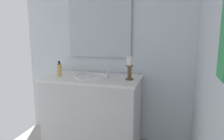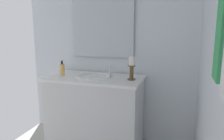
% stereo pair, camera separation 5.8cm
% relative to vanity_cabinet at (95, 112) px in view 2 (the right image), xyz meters
% --- Properties ---
extents(wall_left, '(0.04, 2.21, 2.45)m').
position_rel_vanity_cabinet_xyz_m(wall_left, '(-0.33, 0.07, 0.79)').
color(wall_left, silver).
rests_on(wall_left, ground).
extents(vanity_cabinet, '(0.58, 1.13, 0.86)m').
position_rel_vanity_cabinet_xyz_m(vanity_cabinet, '(0.00, 0.00, 0.00)').
color(vanity_cabinet, silver).
rests_on(vanity_cabinet, ground).
extents(sink_basin, '(0.40, 0.40, 0.24)m').
position_rel_vanity_cabinet_xyz_m(sink_basin, '(-0.00, 0.00, 0.39)').
color(sink_basin, white).
rests_on(sink_basin, vanity_cabinet).
extents(mirror, '(0.02, 0.80, 0.76)m').
position_rel_vanity_cabinet_xyz_m(mirror, '(-0.28, 0.00, 1.01)').
color(mirror, silver).
extents(candle_holder_tall, '(0.09, 0.09, 0.26)m').
position_rel_vanity_cabinet_xyz_m(candle_holder_tall, '(0.01, 0.45, 0.57)').
color(candle_holder_tall, brown).
rests_on(candle_holder_tall, vanity_cabinet).
extents(soap_bottle, '(0.06, 0.06, 0.18)m').
position_rel_vanity_cabinet_xyz_m(soap_bottle, '(0.05, -0.40, 0.50)').
color(soap_bottle, '#E5B259').
rests_on(soap_bottle, vanity_cabinet).
extents(towel_near_vanity, '(0.14, 0.03, 0.39)m').
position_rel_vanity_cabinet_xyz_m(towel_near_vanity, '(1.37, 1.10, 0.98)').
color(towel_near_vanity, '#389E59').
rests_on(towel_near_vanity, towel_bar).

